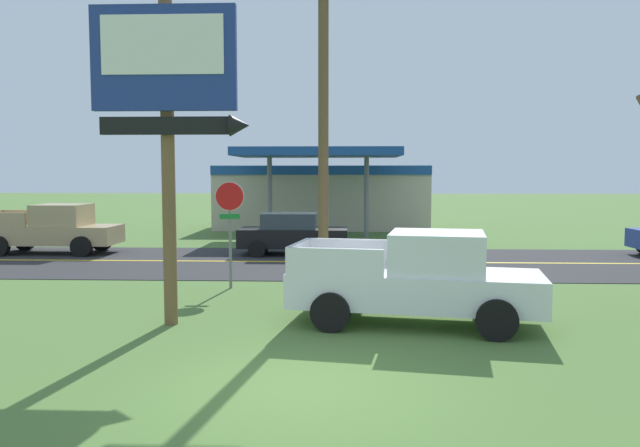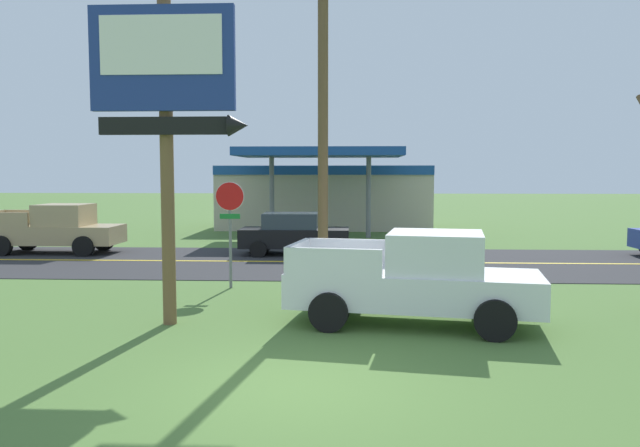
# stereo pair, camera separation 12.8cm
# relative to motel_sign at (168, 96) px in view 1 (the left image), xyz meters

# --- Properties ---
(ground_plane) EXTENTS (180.00, 180.00, 0.00)m
(ground_plane) POSITION_rel_motel_sign_xyz_m (2.91, -3.62, -4.75)
(ground_plane) COLOR #4C7033
(road_asphalt) EXTENTS (140.00, 8.00, 0.02)m
(road_asphalt) POSITION_rel_motel_sign_xyz_m (2.91, 9.38, -4.74)
(road_asphalt) COLOR #2B2B2D
(road_asphalt) RESTS_ON ground
(road_centre_line) EXTENTS (126.00, 0.20, 0.01)m
(road_centre_line) POSITION_rel_motel_sign_xyz_m (2.91, 9.38, -4.73)
(road_centre_line) COLOR gold
(road_centre_line) RESTS_ON road_asphalt
(motel_sign) EXTENTS (3.21, 0.54, 6.84)m
(motel_sign) POSITION_rel_motel_sign_xyz_m (0.00, 0.00, 0.00)
(motel_sign) COLOR brown
(motel_sign) RESTS_ON ground
(stop_sign) EXTENTS (0.80, 0.08, 2.95)m
(stop_sign) POSITION_rel_motel_sign_xyz_m (0.43, 4.27, -2.72)
(stop_sign) COLOR slate
(stop_sign) RESTS_ON ground
(utility_pole) EXTENTS (1.79, 0.26, 8.89)m
(utility_pole) POSITION_rel_motel_sign_xyz_m (3.04, 3.15, -0.02)
(utility_pole) COLOR brown
(utility_pole) RESTS_ON ground
(gas_station) EXTENTS (12.00, 11.50, 4.40)m
(gas_station) POSITION_rel_motel_sign_xyz_m (2.23, 23.74, -2.81)
(gas_station) COLOR beige
(gas_station) RESTS_ON ground
(pickup_white_parked_on_lawn) EXTENTS (5.45, 2.88, 1.96)m
(pickup_white_parked_on_lawn) POSITION_rel_motel_sign_xyz_m (5.13, 0.33, -3.79)
(pickup_white_parked_on_lawn) COLOR silver
(pickup_white_parked_on_lawn) RESTS_ON ground
(pickup_tan_on_road) EXTENTS (5.20, 2.24, 1.96)m
(pickup_tan_on_road) POSITION_rel_motel_sign_xyz_m (-7.96, 11.38, -3.79)
(pickup_tan_on_road) COLOR tan
(pickup_tan_on_road) RESTS_ON ground
(car_black_mid_lane) EXTENTS (4.20, 2.00, 1.64)m
(car_black_mid_lane) POSITION_rel_motel_sign_xyz_m (1.54, 11.38, -3.92)
(car_black_mid_lane) COLOR black
(car_black_mid_lane) RESTS_ON ground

